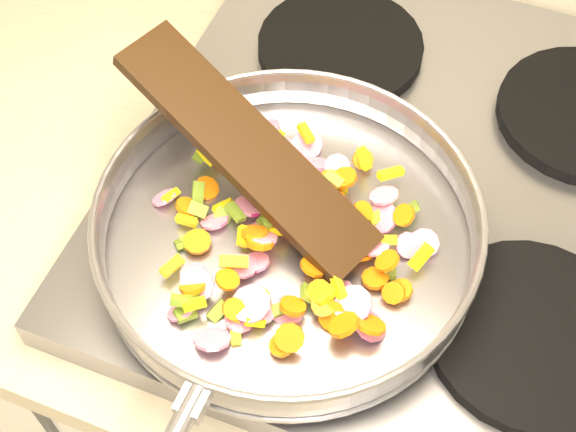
% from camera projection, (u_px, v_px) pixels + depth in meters
% --- Properties ---
extents(cooktop, '(0.60, 0.60, 0.04)m').
position_uv_depth(cooktop, '(421.00, 189.00, 0.84)').
color(cooktop, '#939399').
rests_on(cooktop, counter_top).
extents(grate_fl, '(0.19, 0.19, 0.02)m').
position_uv_depth(grate_fl, '(244.00, 238.00, 0.77)').
color(grate_fl, black).
rests_on(grate_fl, cooktop).
extents(grate_fr, '(0.19, 0.19, 0.02)m').
position_uv_depth(grate_fr, '(533.00, 334.00, 0.71)').
color(grate_fr, black).
rests_on(grate_fr, cooktop).
extents(grate_bl, '(0.19, 0.19, 0.02)m').
position_uv_depth(grate_bl, '(340.00, 47.00, 0.92)').
color(grate_bl, black).
rests_on(grate_bl, cooktop).
extents(saute_pan, '(0.39, 0.56, 0.05)m').
position_uv_depth(saute_pan, '(287.00, 228.00, 0.74)').
color(saute_pan, '#9E9EA5').
rests_on(saute_pan, grate_fl).
extents(vegetable_heap, '(0.28, 0.27, 0.05)m').
position_uv_depth(vegetable_heap, '(288.00, 232.00, 0.74)').
color(vegetable_heap, orange).
rests_on(vegetable_heap, saute_pan).
extents(wooden_spatula, '(0.28, 0.16, 0.11)m').
position_uv_depth(wooden_spatula, '(248.00, 150.00, 0.73)').
color(wooden_spatula, black).
rests_on(wooden_spatula, saute_pan).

